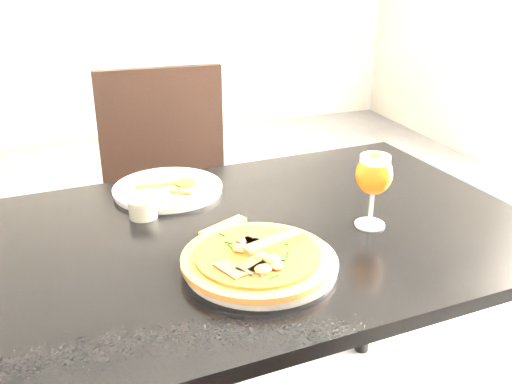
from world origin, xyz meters
name	(u,v)px	position (x,y,z in m)	size (l,w,h in m)	color
dining_table	(262,263)	(0.27, -0.24, 0.66)	(1.24, 0.87, 0.75)	black
chair_far	(171,204)	(0.20, 0.45, 0.53)	(0.47, 0.47, 0.96)	black
plate_main	(261,263)	(0.21, -0.39, 0.76)	(0.30, 0.30, 0.02)	white
pizza	(258,257)	(0.20, -0.40, 0.78)	(0.29, 0.29, 0.03)	#935A23
plate_second	(168,189)	(0.12, 0.04, 0.76)	(0.27, 0.27, 0.01)	white
crust_scraps	(176,185)	(0.14, 0.03, 0.77)	(0.17, 0.11, 0.01)	#935A23
loose_crust	(223,227)	(0.19, -0.21, 0.75)	(0.12, 0.03, 0.01)	#935A23
sauce_cup	(143,208)	(0.04, -0.09, 0.77)	(0.06, 0.06, 0.04)	#B8B8A6
beer_glass	(374,175)	(0.50, -0.31, 0.87)	(0.08, 0.08, 0.17)	silver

